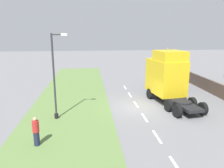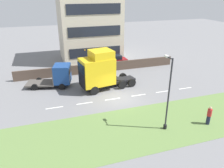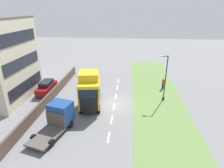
{
  "view_description": "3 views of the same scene",
  "coord_description": "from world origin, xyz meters",
  "px_view_note": "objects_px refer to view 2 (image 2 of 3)",
  "views": [
    {
      "loc": [
        -4.22,
        -18.0,
        6.59
      ],
      "look_at": [
        -2.26,
        0.82,
        2.03
      ],
      "focal_mm": 35.0,
      "sensor_mm": 36.0,
      "label": 1
    },
    {
      "loc": [
        -20.85,
        7.73,
        11.3
      ],
      "look_at": [
        -1.03,
        1.3,
        2.33
      ],
      "focal_mm": 35.0,
      "sensor_mm": 36.0,
      "label": 2
    },
    {
      "loc": [
        -1.8,
        22.85,
        12.23
      ],
      "look_at": [
        0.32,
        0.22,
        2.98
      ],
      "focal_mm": 30.0,
      "sensor_mm": 36.0,
      "label": 3
    }
  ],
  "objects_px": {
    "flatbed_truck": "(59,75)",
    "lorry_cab": "(99,70)",
    "lamp_post": "(168,98)",
    "pedestrian": "(209,116)",
    "parked_car": "(113,61)"
  },
  "relations": [
    {
      "from": "flatbed_truck",
      "to": "lamp_post",
      "type": "bearing_deg",
      "value": 47.62
    },
    {
      "from": "lamp_post",
      "to": "parked_car",
      "type": "bearing_deg",
      "value": -2.83
    },
    {
      "from": "lorry_cab",
      "to": "parked_car",
      "type": "height_order",
      "value": "lorry_cab"
    },
    {
      "from": "lamp_post",
      "to": "pedestrian",
      "type": "relative_size",
      "value": 3.61
    },
    {
      "from": "flatbed_truck",
      "to": "pedestrian",
      "type": "distance_m",
      "value": 17.67
    },
    {
      "from": "flatbed_truck",
      "to": "lorry_cab",
      "type": "bearing_deg",
      "value": 76.88
    },
    {
      "from": "lorry_cab",
      "to": "flatbed_truck",
      "type": "height_order",
      "value": "lorry_cab"
    },
    {
      "from": "flatbed_truck",
      "to": "parked_car",
      "type": "height_order",
      "value": "flatbed_truck"
    },
    {
      "from": "flatbed_truck",
      "to": "lamp_post",
      "type": "relative_size",
      "value": 0.91
    },
    {
      "from": "lorry_cab",
      "to": "pedestrian",
      "type": "bearing_deg",
      "value": -153.6
    },
    {
      "from": "flatbed_truck",
      "to": "parked_car",
      "type": "xyz_separation_m",
      "value": [
        5.22,
        -8.77,
        -0.56
      ]
    },
    {
      "from": "parked_car",
      "to": "pedestrian",
      "type": "relative_size",
      "value": 2.6
    },
    {
      "from": "lorry_cab",
      "to": "pedestrian",
      "type": "distance_m",
      "value": 12.97
    },
    {
      "from": "parked_car",
      "to": "pedestrian",
      "type": "xyz_separation_m",
      "value": [
        -18.16,
        -3.24,
        -0.05
      ]
    },
    {
      "from": "pedestrian",
      "to": "parked_car",
      "type": "bearing_deg",
      "value": 10.11
    }
  ]
}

